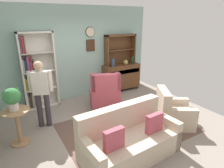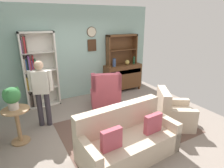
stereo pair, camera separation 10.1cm
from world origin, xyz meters
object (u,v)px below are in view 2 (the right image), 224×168
(vase_round, at_px, (127,62))
(potted_plant_large, at_px, (12,97))
(sideboard, at_px, (123,76))
(bottle_wine, at_px, (134,60))
(couch_floral, at_px, (127,140))
(coffee_table, at_px, (107,121))
(plant_stand, at_px, (18,122))
(book_stack, at_px, (101,118))
(bookshelf, at_px, (37,72))
(vase_tall, at_px, (114,63))
(person_reading, at_px, (42,89))
(wingback_chair, at_px, (105,95))
(sideboard_hutch, at_px, (122,45))
(armchair_floral, at_px, (173,114))

(vase_round, relative_size, potted_plant_large, 0.38)
(sideboard, xyz_separation_m, bottle_wine, (0.39, -0.09, 0.54))
(couch_floral, bearing_deg, potted_plant_large, 140.31)
(coffee_table, bearing_deg, plant_stand, 157.51)
(book_stack, bearing_deg, bookshelf, 109.96)
(vase_tall, height_order, person_reading, person_reading)
(vase_tall, height_order, plant_stand, vase_tall)
(vase_round, relative_size, coffee_table, 0.21)
(bottle_wine, bearing_deg, potted_plant_large, -159.90)
(potted_plant_large, bearing_deg, book_stack, -24.54)
(vase_tall, bearing_deg, sideboard, 11.63)
(sideboard, bearing_deg, book_stack, -131.17)
(sideboard, xyz_separation_m, wingback_chair, (-1.18, -0.96, -0.13))
(bookshelf, xyz_separation_m, plant_stand, (-0.69, -1.61, -0.56))
(bottle_wine, height_order, plant_stand, bottle_wine)
(potted_plant_large, height_order, coffee_table, potted_plant_large)
(potted_plant_large, relative_size, book_stack, 2.79)
(sideboard_hutch, distance_m, wingback_chair, 1.98)
(armchair_floral, bearing_deg, wingback_chair, 120.08)
(vase_round, height_order, plant_stand, vase_round)
(bookshelf, relative_size, vase_tall, 7.85)
(wingback_chair, bearing_deg, vase_tall, 48.05)
(vase_tall, relative_size, plant_stand, 0.36)
(bookshelf, relative_size, book_stack, 13.12)
(sideboard_hutch, distance_m, plant_stand, 3.97)
(person_reading, height_order, coffee_table, person_reading)
(bottle_wine, relative_size, couch_floral, 0.14)
(coffee_table, bearing_deg, book_stack, -179.92)
(sideboard_hutch, height_order, bottle_wine, sideboard_hutch)
(vase_round, xyz_separation_m, coffee_table, (-1.93, -2.14, -0.65))
(book_stack, bearing_deg, bottle_wine, 42.39)
(bottle_wine, bearing_deg, armchair_floral, -104.09)
(couch_floral, xyz_separation_m, person_reading, (-1.11, 1.83, 0.59))
(person_reading, bearing_deg, sideboard, 20.92)
(sideboard, relative_size, vase_round, 7.65)
(sideboard, xyz_separation_m, armchair_floral, (-0.24, -2.59, -0.22))
(vase_tall, bearing_deg, person_reading, -157.70)
(sideboard_hutch, distance_m, armchair_floral, 2.99)
(coffee_table, bearing_deg, vase_round, 48.01)
(sideboard, distance_m, potted_plant_large, 3.82)
(potted_plant_large, height_order, book_stack, potted_plant_large)
(bookshelf, bearing_deg, sideboard, -1.74)
(sideboard_hutch, relative_size, coffee_table, 1.37)
(plant_stand, height_order, book_stack, plant_stand)
(vase_tall, distance_m, couch_floral, 3.24)
(bottle_wine, bearing_deg, couch_floral, -127.13)
(armchair_floral, relative_size, coffee_table, 1.32)
(wingback_chair, height_order, book_stack, wingback_chair)
(sideboard_hutch, xyz_separation_m, wingback_chair, (-1.18, -1.07, -1.18))
(bookshelf, bearing_deg, potted_plant_large, -114.13)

